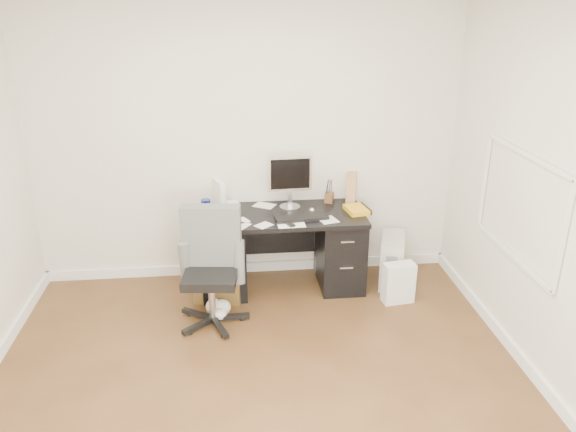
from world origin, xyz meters
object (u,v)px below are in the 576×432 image
object	(u,v)px
wicker_basket	(220,274)
lcd_monitor	(290,182)
pc_tower	(392,260)
office_chair	(210,270)
keyboard	(302,218)
desk	(283,248)

from	to	relation	value
wicker_basket	lcd_monitor	bearing A→B (deg)	19.11
pc_tower	wicker_basket	size ratio (longest dim) A/B	1.12
office_chair	pc_tower	world-z (taller)	office_chair
lcd_monitor	keyboard	world-z (taller)	lcd_monitor
desk	keyboard	bearing A→B (deg)	-43.35
lcd_monitor	keyboard	xyz separation A→B (m)	(0.07, -0.28, -0.24)
keyboard	pc_tower	xyz separation A→B (m)	(0.90, 0.11, -0.53)
lcd_monitor	wicker_basket	bearing A→B (deg)	-163.40
lcd_monitor	desk	bearing A→B (deg)	-123.81
pc_tower	keyboard	bearing A→B (deg)	-155.08
desk	wicker_basket	bearing A→B (deg)	-170.57
desk	lcd_monitor	distance (m)	0.63
desk	lcd_monitor	size ratio (longest dim) A/B	2.90
keyboard	wicker_basket	size ratio (longest dim) A/B	1.12
desk	wicker_basket	world-z (taller)	desk
lcd_monitor	wicker_basket	distance (m)	1.07
lcd_monitor	keyboard	distance (m)	0.38
keyboard	pc_tower	distance (m)	1.05
office_chair	wicker_basket	distance (m)	0.57
keyboard	desk	bearing A→B (deg)	128.83
office_chair	pc_tower	bearing A→B (deg)	24.31
office_chair	pc_tower	xyz separation A→B (m)	(1.71, 0.55, -0.27)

